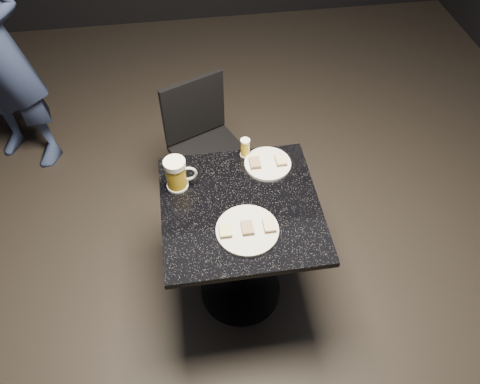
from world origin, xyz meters
The scene contains 9 objects.
floor centered at (0.00, 0.00, 0.00)m, with size 6.00×6.00×0.00m, color black.
plate_large centered at (0.01, -0.14, 0.76)m, with size 0.27×0.27×0.01m, color silver.
plate_small centered at (0.16, 0.23, 0.76)m, with size 0.22×0.22×0.01m, color white.
table centered at (0.00, 0.00, 0.51)m, with size 0.70×0.70×0.75m.
beer_mug centered at (-0.26, 0.16, 0.83)m, with size 0.14×0.10×0.16m.
beer_tumbler centered at (0.07, 0.31, 0.80)m, with size 0.05×0.05×0.10m.
chair centered at (-0.10, 0.70, 0.50)m, with size 0.50×0.50×0.86m.
canapes_on_plate_large centered at (0.01, -0.14, 0.77)m, with size 0.24×0.07×0.02m.
canapes_on_plate_small centered at (0.16, 0.23, 0.77)m, with size 0.17×0.07×0.02m.
Camera 1 is at (-0.19, -1.28, 2.35)m, focal length 35.00 mm.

